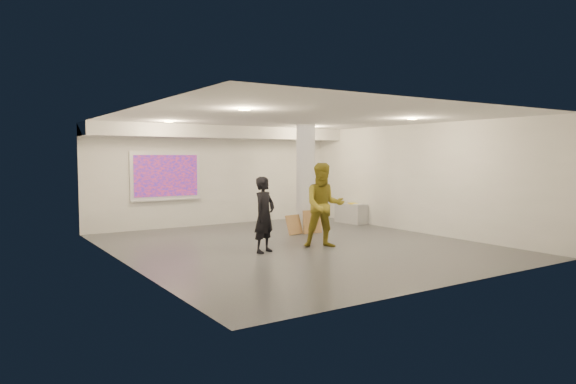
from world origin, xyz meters
TOP-DOWN VIEW (x-y plane):
  - floor at (0.00, 0.00)m, footprint 8.00×9.00m
  - ceiling at (0.00, 0.00)m, footprint 8.00×9.00m
  - wall_back at (0.00, 4.50)m, footprint 8.00×0.01m
  - wall_front at (0.00, -4.50)m, footprint 8.00×0.01m
  - wall_left at (-4.00, 0.00)m, footprint 0.01×9.00m
  - wall_right at (4.00, 0.00)m, footprint 0.01×9.00m
  - soffit_band at (0.00, 3.95)m, footprint 8.00×1.10m
  - downlight_nw at (-2.20, 2.50)m, footprint 0.22×0.22m
  - downlight_ne at (2.20, 2.50)m, footprint 0.22×0.22m
  - downlight_sw at (-2.20, -1.50)m, footprint 0.22×0.22m
  - downlight_se at (2.20, -1.50)m, footprint 0.22×0.22m
  - column at (1.50, 1.80)m, footprint 0.52×0.52m
  - projection_screen at (-1.60, 4.45)m, footprint 2.10×0.13m
  - credenza at (3.72, 2.46)m, footprint 0.52×1.09m
  - papers_stack at (3.72, 2.23)m, footprint 0.30×0.36m
  - postit_pad at (3.69, 2.34)m, footprint 0.31×0.37m
  - cardboard_back at (1.42, 1.36)m, footprint 0.59×0.11m
  - cardboard_front at (0.90, 1.48)m, footprint 0.52×0.30m
  - woman at (-1.09, -0.32)m, footprint 0.72×0.62m
  - man at (0.38, -0.54)m, footprint 1.19×1.09m

SIDE VIEW (x-z plane):
  - floor at x=0.00m, z-range -0.01..0.01m
  - cardboard_front at x=0.90m, z-range 0.00..0.53m
  - credenza at x=3.72m, z-range 0.00..0.62m
  - cardboard_back at x=1.42m, z-range 0.00..0.64m
  - papers_stack at x=3.72m, z-range 0.62..0.64m
  - postit_pad at x=3.69m, z-range 0.62..0.65m
  - woman at x=-1.09m, z-range 0.00..1.67m
  - man at x=0.38m, z-range 0.00..1.96m
  - wall_back at x=0.00m, z-range 0.00..3.00m
  - wall_front at x=0.00m, z-range 0.00..3.00m
  - wall_left at x=-4.00m, z-range 0.00..3.00m
  - wall_right at x=4.00m, z-range 0.00..3.00m
  - column at x=1.50m, z-range 0.00..3.00m
  - projection_screen at x=-1.60m, z-range 0.82..2.24m
  - soffit_band at x=0.00m, z-range 2.64..3.00m
  - downlight_nw at x=-2.20m, z-range 2.97..2.99m
  - downlight_ne at x=2.20m, z-range 2.97..2.99m
  - downlight_sw at x=-2.20m, z-range 2.97..2.99m
  - downlight_se at x=2.20m, z-range 2.97..2.99m
  - ceiling at x=0.00m, z-range 3.00..3.00m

